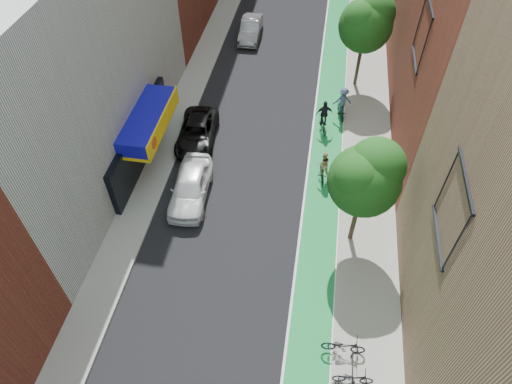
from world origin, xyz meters
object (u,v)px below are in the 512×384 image
at_px(cyclist_lane_far, 342,104).
at_px(cyclist_lane_mid, 324,119).
at_px(parked_car_white, 190,186).
at_px(parked_car_silver, 251,29).
at_px(cyclist_lane_near, 323,168).
at_px(parked_car_black, 197,132).

bearing_deg(cyclist_lane_far, cyclist_lane_mid, 40.96).
distance_m(parked_car_white, cyclist_lane_mid, 9.91).
height_order(parked_car_silver, cyclist_lane_near, cyclist_lane_near).
xyz_separation_m(cyclist_lane_near, cyclist_lane_mid, (-0.23, 4.46, 0.03)).
xyz_separation_m(parked_car_black, cyclist_lane_near, (7.99, -2.08, 0.14)).
relative_size(parked_car_silver, cyclist_lane_near, 2.29).
relative_size(parked_car_black, cyclist_lane_mid, 2.24).
bearing_deg(parked_car_silver, cyclist_lane_far, -52.28).
distance_m(cyclist_lane_near, cyclist_lane_far, 6.09).
distance_m(parked_car_silver, cyclist_lane_mid, 12.74).
distance_m(parked_car_black, cyclist_lane_near, 8.26).
distance_m(parked_car_white, parked_car_black, 4.79).
height_order(cyclist_lane_mid, cyclist_lane_far, cyclist_lane_far).
height_order(parked_car_black, cyclist_lane_near, cyclist_lane_near).
bearing_deg(parked_car_black, cyclist_lane_near, -19.01).
relative_size(cyclist_lane_near, cyclist_lane_far, 0.88).
relative_size(parked_car_white, cyclist_lane_far, 2.19).
bearing_deg(parked_car_white, cyclist_lane_near, 16.69).
xyz_separation_m(parked_car_white, parked_car_black, (-0.84, 4.71, -0.15)).
relative_size(parked_car_silver, cyclist_lane_far, 2.00).
height_order(parked_car_white, parked_car_black, parked_car_white).
height_order(parked_car_white, cyclist_lane_mid, cyclist_lane_mid).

